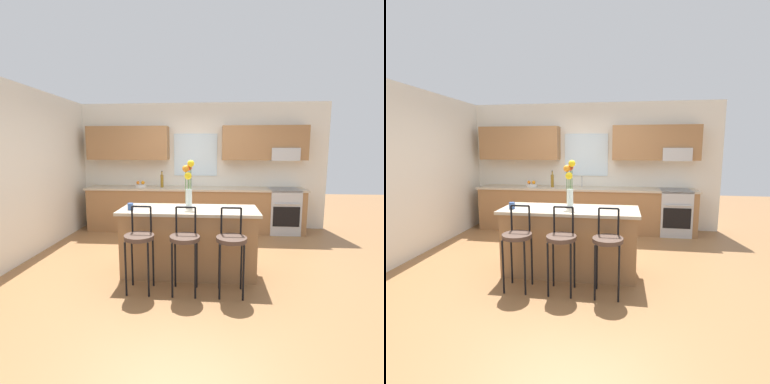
# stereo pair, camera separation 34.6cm
# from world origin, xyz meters

# --- Properties ---
(ground_plane) EXTENTS (14.00, 14.00, 0.00)m
(ground_plane) POSITION_xyz_m (0.00, 0.00, 0.00)
(ground_plane) COLOR olive
(wall_left) EXTENTS (0.12, 4.60, 2.70)m
(wall_left) POSITION_xyz_m (-2.56, 0.30, 1.35)
(wall_left) COLOR silver
(wall_left) RESTS_ON ground
(back_wall_assembly) EXTENTS (5.60, 0.50, 2.70)m
(back_wall_assembly) POSITION_xyz_m (0.04, 1.98, 1.51)
(back_wall_assembly) COLOR silver
(back_wall_assembly) RESTS_ON ground
(counter_run) EXTENTS (4.56, 0.64, 0.92)m
(counter_run) POSITION_xyz_m (-0.00, 1.70, 0.47)
(counter_run) COLOR #996B42
(counter_run) RESTS_ON ground
(sink_faucet) EXTENTS (0.02, 0.13, 0.23)m
(sink_faucet) POSITION_xyz_m (-0.08, 1.84, 1.06)
(sink_faucet) COLOR #B7BABC
(sink_faucet) RESTS_ON counter_run
(oven_range) EXTENTS (0.60, 0.64, 0.92)m
(oven_range) POSITION_xyz_m (1.84, 1.68, 0.46)
(oven_range) COLOR #B7BABC
(oven_range) RESTS_ON ground
(kitchen_island) EXTENTS (1.88, 0.70, 0.92)m
(kitchen_island) POSITION_xyz_m (0.07, -0.45, 0.46)
(kitchen_island) COLOR #996B42
(kitchen_island) RESTS_ON ground
(bar_stool_near) EXTENTS (0.36, 0.36, 1.04)m
(bar_stool_near) POSITION_xyz_m (-0.48, -1.01, 0.64)
(bar_stool_near) COLOR black
(bar_stool_near) RESTS_ON ground
(bar_stool_middle) EXTENTS (0.36, 0.36, 1.04)m
(bar_stool_middle) POSITION_xyz_m (0.07, -1.01, 0.64)
(bar_stool_middle) COLOR black
(bar_stool_middle) RESTS_ON ground
(bar_stool_far) EXTENTS (0.36, 0.36, 1.04)m
(bar_stool_far) POSITION_xyz_m (0.62, -1.01, 0.64)
(bar_stool_far) COLOR black
(bar_stool_far) RESTS_ON ground
(flower_vase) EXTENTS (0.16, 0.18, 0.66)m
(flower_vase) POSITION_xyz_m (0.06, -0.39, 1.29)
(flower_vase) COLOR silver
(flower_vase) RESTS_ON kitchen_island
(mug_ceramic) EXTENTS (0.08, 0.08, 0.09)m
(mug_ceramic) POSITION_xyz_m (-0.71, -0.58, 0.97)
(mug_ceramic) COLOR #33518C
(mug_ceramic) RESTS_ON kitchen_island
(fruit_bowl_oranges) EXTENTS (0.24, 0.24, 0.13)m
(fruit_bowl_oranges) POSITION_xyz_m (-1.16, 1.70, 0.96)
(fruit_bowl_oranges) COLOR silver
(fruit_bowl_oranges) RESTS_ON counter_run
(bottle_olive_oil) EXTENTS (0.06, 0.06, 0.35)m
(bottle_olive_oil) POSITION_xyz_m (-0.69, 1.70, 1.06)
(bottle_olive_oil) COLOR olive
(bottle_olive_oil) RESTS_ON counter_run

